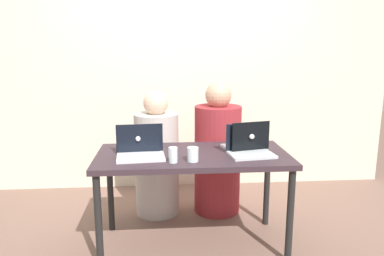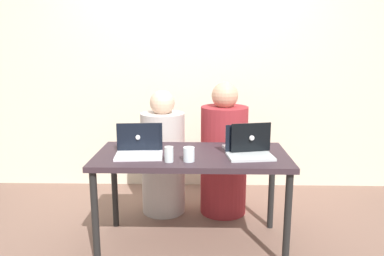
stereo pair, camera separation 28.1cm
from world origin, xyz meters
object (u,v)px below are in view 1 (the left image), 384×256
(person_on_right, at_px, (217,155))
(laptop_front_right, at_px, (250,148))
(person_on_left, at_px, (157,160))
(water_glass_center, at_px, (193,155))
(water_glass_left, at_px, (173,156))
(laptop_front_left, at_px, (140,150))
(laptop_back_right, at_px, (246,143))
(laptop_back_left, at_px, (139,145))

(person_on_right, bearing_deg, laptop_front_right, 103.80)
(person_on_left, relative_size, laptop_front_right, 3.29)
(person_on_right, xyz_separation_m, water_glass_center, (-0.29, -0.81, 0.24))
(water_glass_left, bearing_deg, laptop_front_left, 146.27)
(person_on_left, distance_m, laptop_back_right, 0.93)
(person_on_left, height_order, laptop_back_left, person_on_left)
(laptop_back_left, bearing_deg, person_on_left, -104.45)
(person_on_left, bearing_deg, laptop_back_left, 90.25)
(water_glass_left, bearing_deg, laptop_front_right, 14.97)
(person_on_right, xyz_separation_m, laptop_front_right, (0.14, -0.67, 0.25))
(laptop_front_left, bearing_deg, person_on_right, 40.40)
(laptop_back_right, relative_size, laptop_back_left, 1.08)
(water_glass_left, bearing_deg, laptop_back_right, 26.26)
(person_on_left, xyz_separation_m, laptop_back_left, (-0.12, -0.52, 0.28))
(laptop_back_left, bearing_deg, laptop_front_right, 168.47)
(laptop_front_right, relative_size, laptop_front_left, 0.98)
(water_glass_center, relative_size, water_glass_left, 0.93)
(laptop_back_right, relative_size, water_glass_left, 3.27)
(water_glass_center, bearing_deg, person_on_left, 108.05)
(laptop_back_right, bearing_deg, water_glass_left, 13.08)
(laptop_back_left, height_order, water_glass_center, laptop_back_left)
(water_glass_center, xyz_separation_m, water_glass_left, (-0.14, -0.02, 0.00))
(laptop_front_left, distance_m, water_glass_center, 0.39)
(person_on_left, xyz_separation_m, person_on_right, (0.56, 0.00, 0.03))
(water_glass_left, bearing_deg, person_on_right, 62.40)
(person_on_left, relative_size, water_glass_left, 10.66)
(laptop_front_right, height_order, laptop_back_right, laptop_back_right)
(person_on_left, xyz_separation_m, laptop_front_right, (0.69, -0.67, 0.28))
(person_on_left, distance_m, water_glass_left, 0.88)
(laptop_front_right, relative_size, laptop_back_right, 0.99)
(person_on_right, bearing_deg, water_glass_center, 72.20)
(laptop_front_right, xyz_separation_m, laptop_front_left, (-0.80, 0.00, 0.00))
(laptop_front_right, bearing_deg, person_on_left, 128.60)
(person_on_right, relative_size, laptop_back_left, 3.76)
(laptop_front_right, xyz_separation_m, water_glass_center, (-0.43, -0.14, -0.00))
(laptop_front_right, relative_size, water_glass_center, 3.49)
(water_glass_left, bearing_deg, laptop_back_left, 129.39)
(laptop_front_left, bearing_deg, laptop_back_left, 92.71)
(person_on_left, distance_m, water_glass_center, 0.89)
(laptop_back_right, height_order, water_glass_center, laptop_back_right)
(laptop_back_right, distance_m, laptop_front_left, 0.81)
(water_glass_center, bearing_deg, water_glass_left, -173.55)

